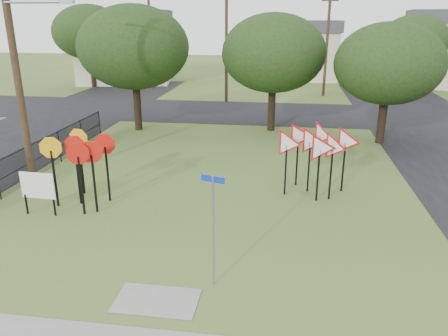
# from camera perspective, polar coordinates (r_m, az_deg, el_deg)

# --- Properties ---
(ground) EXTENTS (140.00, 140.00, 0.00)m
(ground) POSITION_cam_1_polar(r_m,az_deg,el_deg) (13.08, -5.74, -10.76)
(ground) COLOR #415D22
(street_left) EXTENTS (8.00, 50.00, 0.02)m
(street_left) POSITION_cam_1_polar(r_m,az_deg,el_deg) (26.54, -26.26, 2.94)
(street_left) COLOR black
(street_left) RESTS_ON ground
(street_far) EXTENTS (60.00, 8.00, 0.02)m
(street_far) POSITION_cam_1_polar(r_m,az_deg,el_deg) (31.79, 2.89, 7.28)
(street_far) COLOR black
(street_far) RESTS_ON ground
(curb_pad) EXTENTS (2.00, 1.20, 0.02)m
(curb_pad) POSITION_cam_1_polar(r_m,az_deg,el_deg) (11.14, -8.80, -16.74)
(curb_pad) COLOR gray
(curb_pad) RESTS_ON ground
(street_name_sign) EXTENTS (0.59, 0.20, 2.96)m
(street_name_sign) POSITION_cam_1_polar(r_m,az_deg,el_deg) (10.76, -1.42, -7.35)
(street_name_sign) COLOR gray
(street_name_sign) RESTS_ON ground
(stop_sign_cluster) EXTENTS (2.47, 2.00, 2.60)m
(stop_sign_cluster) POSITION_cam_1_polar(r_m,az_deg,el_deg) (16.18, -18.23, 1.69)
(stop_sign_cluster) COLOR black
(stop_sign_cluster) RESTS_ON ground
(yield_sign_cluster) EXTENTS (3.28, 2.50, 2.62)m
(yield_sign_cluster) POSITION_cam_1_polar(r_m,az_deg,el_deg) (16.92, 11.95, 2.99)
(yield_sign_cluster) COLOR black
(yield_sign_cluster) RESTS_ON ground
(info_board) EXTENTS (1.24, 0.09, 1.55)m
(info_board) POSITION_cam_1_polar(r_m,az_deg,el_deg) (16.14, -23.16, -2.30)
(info_board) COLOR black
(info_board) RESTS_ON ground
(utility_pole_main) EXTENTS (3.55, 0.33, 10.00)m
(utility_pole_main) POSITION_cam_1_polar(r_m,az_deg,el_deg) (18.55, -25.61, 13.33)
(utility_pole_main) COLOR #422D1E
(utility_pole_main) RESTS_ON ground
(far_pole_a) EXTENTS (1.40, 0.24, 9.00)m
(far_pole_a) POSITION_cam_1_polar(r_m,az_deg,el_deg) (35.38, 0.31, 16.01)
(far_pole_a) COLOR #422D1E
(far_pole_a) RESTS_ON ground
(far_pole_b) EXTENTS (1.40, 0.24, 8.50)m
(far_pole_b) POSITION_cam_1_polar(r_m,az_deg,el_deg) (39.17, 13.29, 15.45)
(far_pole_b) COLOR #422D1E
(far_pole_b) RESTS_ON ground
(far_pole_c) EXTENTS (1.40, 0.24, 9.00)m
(far_pole_c) POSITION_cam_1_polar(r_m,az_deg,el_deg) (43.01, -9.58, 16.30)
(far_pole_c) COLOR #422D1E
(far_pole_c) RESTS_ON ground
(fence_run) EXTENTS (0.05, 11.55, 1.50)m
(fence_run) POSITION_cam_1_polar(r_m,az_deg,el_deg) (20.97, -22.17, 1.85)
(fence_run) COLOR black
(fence_run) RESTS_ON ground
(house_left) EXTENTS (10.58, 8.88, 7.20)m
(house_left) POSITION_cam_1_polar(r_m,az_deg,el_deg) (48.14, -12.75, 15.24)
(house_left) COLOR beige
(house_left) RESTS_ON ground
(house_mid) EXTENTS (8.40, 8.40, 6.20)m
(house_mid) POSITION_cam_1_polar(r_m,az_deg,el_deg) (51.11, 9.83, 15.05)
(house_mid) COLOR beige
(house_mid) RESTS_ON ground
(house_right) EXTENTS (8.30, 8.30, 7.20)m
(house_right) POSITION_cam_1_polar(r_m,az_deg,el_deg) (49.44, 26.88, 13.80)
(house_right) COLOR beige
(house_right) RESTS_ON ground
(tree_near_left) EXTENTS (6.40, 6.40, 7.27)m
(tree_near_left) POSITION_cam_1_polar(r_m,az_deg,el_deg) (26.57, -11.72, 15.17)
(tree_near_left) COLOR black
(tree_near_left) RESTS_ON ground
(tree_near_mid) EXTENTS (6.00, 6.00, 6.80)m
(tree_near_mid) POSITION_cam_1_polar(r_m,az_deg,el_deg) (26.07, 6.49, 14.67)
(tree_near_mid) COLOR black
(tree_near_mid) RESTS_ON ground
(tree_near_right) EXTENTS (5.60, 5.60, 6.33)m
(tree_near_right) POSITION_cam_1_polar(r_m,az_deg,el_deg) (24.63, 20.71, 12.61)
(tree_near_right) COLOR black
(tree_near_right) RESTS_ON ground
(tree_far_left) EXTENTS (6.80, 6.80, 7.73)m
(tree_far_left) POSITION_cam_1_polar(r_m,az_deg,el_deg) (45.15, -17.22, 16.59)
(tree_far_left) COLOR black
(tree_far_left) RESTS_ON ground
(tree_far_right) EXTENTS (6.00, 6.00, 6.80)m
(tree_far_right) POSITION_cam_1_polar(r_m,az_deg,el_deg) (44.44, 23.58, 15.04)
(tree_far_right) COLOR black
(tree_far_right) RESTS_ON ground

